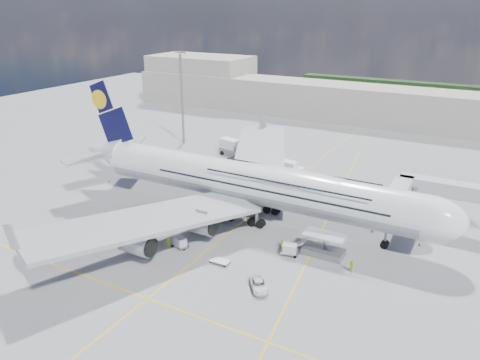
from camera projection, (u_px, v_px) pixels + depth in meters
The scene contains 31 objects.
ground at pixel (223, 238), 80.06m from camera, with size 300.00×300.00×0.00m, color gray.
taxi_line_main at pixel (223, 238), 80.05m from camera, with size 0.25×220.00×0.01m, color yellow.
taxi_line_cross at pixel (147, 299), 63.68m from camera, with size 120.00×0.25×0.01m, color yellow.
taxi_line_diag at pixel (321, 233), 81.91m from camera, with size 0.25×100.00×0.01m, color yellow.
airliner at pixel (251, 183), 85.69m from camera, with size 77.26×79.15×23.71m.
jet_bridge at pixel (431, 193), 81.29m from camera, with size 18.80×12.10×8.50m.
cargo_loader at pixel (323, 248), 74.38m from camera, with size 8.53×3.20×3.67m.
light_mast at pixel (182, 97), 130.30m from camera, with size 3.00×0.70×25.50m.
terminal at pixel (369, 105), 155.69m from camera, with size 180.00×16.00×12.00m, color #B2AD9E.
hangar at pixel (201, 78), 190.38m from camera, with size 40.00×22.00×18.00m, color #B2AD9E.
dolly_row_a at pixel (147, 222), 85.21m from camera, with size 3.83×3.02×0.50m.
dolly_row_b at pixel (169, 221), 85.40m from camera, with size 2.96×1.59×0.43m.
dolly_row_c at pixel (180, 242), 76.72m from camera, with size 3.27×2.50×1.84m.
dolly_back at pixel (136, 210), 90.29m from camera, with size 3.15×2.13×0.42m.
dolly_nose_far at pixel (220, 261), 72.28m from camera, with size 3.13×1.74×0.45m.
dolly_nose_near at pixel (290, 249), 74.43m from camera, with size 3.21×2.20×1.85m.
baggage_tug at pixel (174, 218), 85.71m from camera, with size 2.78×1.60×1.64m.
catering_truck_inner at pixel (289, 170), 107.78m from camera, with size 6.41×2.80×3.74m.
catering_truck_outer at pixel (232, 148), 122.42m from camera, with size 7.95×4.28×4.49m.
service_van at pixel (259, 285), 65.54m from camera, with size 2.17×4.71×1.31m, color white.
crew_nose at pixel (372, 224), 82.93m from camera, with size 0.68×0.44×1.85m, color #DEFF1A.
crew_loader at pixel (351, 266), 69.62m from camera, with size 0.94×0.74×1.94m, color #A8EB18.
crew_wing at pixel (152, 208), 90.00m from camera, with size 0.94×0.39×1.61m, color #CFEF19.
crew_van at pixel (282, 243), 76.81m from camera, with size 0.79×0.51×1.61m, color #96E518.
crew_tug at pixel (168, 243), 76.47m from camera, with size 1.21×0.69×1.87m, color #B2DE17.
cone_nose at pixel (419, 244), 77.62m from camera, with size 0.48×0.48×0.61m.
cone_wing_left_inner at pixel (278, 180), 105.47m from camera, with size 0.42×0.42×0.53m.
cone_wing_left_outer at pixel (274, 161), 118.66m from camera, with size 0.44×0.44×0.56m.
cone_wing_right_inner at pixel (173, 214), 88.52m from camera, with size 0.47×0.47×0.60m.
cone_wing_right_outer at pixel (91, 246), 76.97m from camera, with size 0.44×0.44×0.56m.
cone_tail at pixel (109, 181), 105.01m from camera, with size 0.42×0.42×0.53m.
Camera 1 is at (37.09, -61.00, 37.69)m, focal length 35.00 mm.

